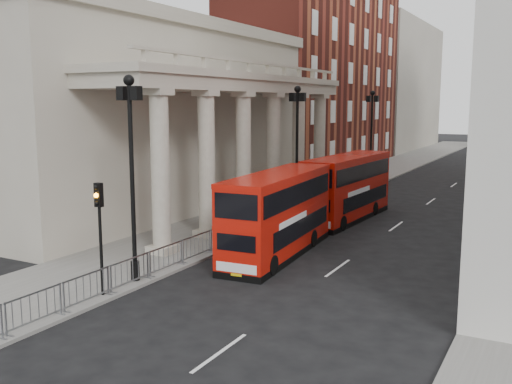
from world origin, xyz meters
name	(u,v)px	position (x,y,z in m)	size (l,w,h in m)	color
ground	(73,317)	(0.00, 0.00, 0.00)	(260.00, 260.00, 0.00)	black
sidewalk_west	(320,192)	(-3.00, 30.00, 0.06)	(6.00, 140.00, 0.12)	slate
kerb	(354,194)	(-0.05, 30.00, 0.07)	(0.20, 140.00, 0.14)	slate
portico_building	(155,123)	(-10.50, 18.00, 6.00)	(9.00, 28.00, 12.00)	#9F9686
brick_building	(320,71)	(-10.50, 48.00, 11.00)	(9.00, 32.00, 22.00)	maroon
west_building_far	(394,87)	(-10.50, 80.00, 10.00)	(9.00, 30.00, 20.00)	#9F9686
lamp_post_south	(132,164)	(-0.60, 4.00, 4.91)	(1.05, 0.44, 8.32)	black
lamp_post_mid	(297,141)	(-0.60, 20.00, 4.91)	(1.05, 0.44, 8.32)	black
lamp_post_north	(371,131)	(-0.60, 36.00, 4.91)	(1.05, 0.44, 8.32)	black
traffic_light	(99,218)	(-0.50, 1.98, 3.11)	(0.28, 0.33, 4.30)	black
crowd_barriers	(110,280)	(-0.35, 2.23, 0.67)	(0.50, 18.75, 1.10)	gray
bus_near	(278,212)	(2.62, 10.77, 2.11)	(2.93, 9.48, 4.03)	#BC1308
bus_far	(348,186)	(2.67, 20.59, 2.12)	(2.72, 9.51, 4.06)	#AE1108
pedestrian_a	(214,217)	(-2.55, 13.11, 0.98)	(0.63, 0.41, 1.72)	black
pedestrian_b	(245,195)	(-4.69, 20.45, 1.03)	(0.89, 0.69, 1.83)	#292321
pedestrian_c	(243,204)	(-3.09, 17.31, 1.00)	(0.86, 0.56, 1.77)	black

